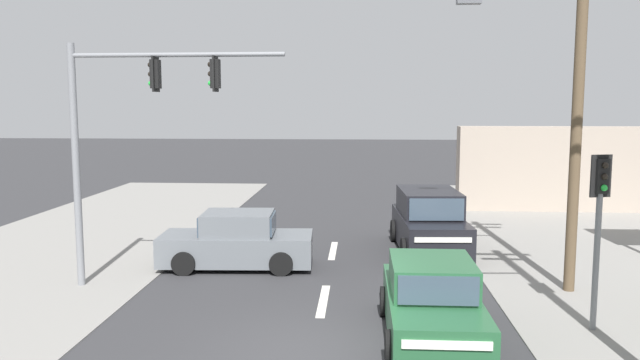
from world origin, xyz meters
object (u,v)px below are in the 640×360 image
object	(u,v)px
traffic_signal_mast	(125,120)
pedestal_signal_right_kerb	(599,212)
sedan_receding_far	(432,304)
utility_pole_midground_right	(573,74)
sedan_oncoming_near	(237,243)
suv_kerbside_parked	(429,223)

from	to	relation	value
traffic_signal_mast	pedestal_signal_right_kerb	world-z (taller)	traffic_signal_mast
traffic_signal_mast	sedan_receding_far	distance (m)	8.43
utility_pole_midground_right	sedan_oncoming_near	world-z (taller)	utility_pole_midground_right
utility_pole_midground_right	pedestal_signal_right_kerb	xyz separation A→B (m)	(-0.25, -2.69, -2.82)
pedestal_signal_right_kerb	sedan_oncoming_near	world-z (taller)	pedestal_signal_right_kerb
traffic_signal_mast	suv_kerbside_parked	size ratio (longest dim) A/B	1.30
utility_pole_midground_right	pedestal_signal_right_kerb	world-z (taller)	utility_pole_midground_right
traffic_signal_mast	sedan_oncoming_near	bearing A→B (deg)	42.36
traffic_signal_mast	sedan_receding_far	xyz separation A→B (m)	(7.09, -3.00, -3.44)
pedestal_signal_right_kerb	suv_kerbside_parked	bearing A→B (deg)	111.02
traffic_signal_mast	sedan_oncoming_near	world-z (taller)	traffic_signal_mast
traffic_signal_mast	sedan_oncoming_near	distance (m)	4.61
sedan_oncoming_near	suv_kerbside_parked	xyz separation A→B (m)	(5.56, 2.33, 0.18)
sedan_oncoming_near	sedan_receding_far	xyz separation A→B (m)	(4.82, -5.07, 0.00)
traffic_signal_mast	pedestal_signal_right_kerb	xyz separation A→B (m)	(10.40, -2.33, -1.73)
sedan_receding_far	utility_pole_midground_right	bearing A→B (deg)	43.36
pedestal_signal_right_kerb	sedan_receding_far	bearing A→B (deg)	-168.46
traffic_signal_mast	sedan_receding_far	world-z (taller)	traffic_signal_mast
sedan_oncoming_near	suv_kerbside_parked	world-z (taller)	suv_kerbside_parked
sedan_oncoming_near	sedan_receding_far	world-z (taller)	same
sedan_receding_far	suv_kerbside_parked	distance (m)	7.43
sedan_receding_far	traffic_signal_mast	bearing A→B (deg)	157.02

